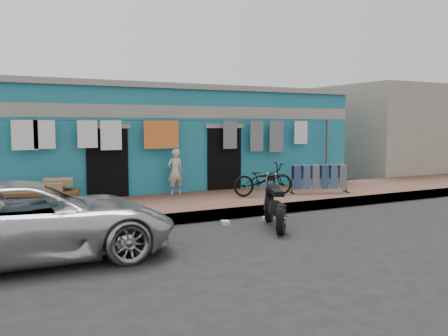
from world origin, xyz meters
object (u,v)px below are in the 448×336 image
at_px(jeans_rack, 319,178).
at_px(seated_person, 175,172).
at_px(bicycle, 263,176).
at_px(charpoy, 41,193).
at_px(motorcycle, 275,203).
at_px(car, 31,220).

bearing_deg(jeans_rack, seated_person, 157.20).
xyz_separation_m(bicycle, charpoy, (-5.59, 1.01, -0.24)).
bearing_deg(motorcycle, charpoy, 162.84).
distance_m(bicycle, charpoy, 5.69).
xyz_separation_m(seated_person, charpoy, (-3.56, -0.33, -0.32)).
height_order(bicycle, charpoy, bicycle).
distance_m(seated_person, jeans_rack, 4.10).
bearing_deg(car, jeans_rack, -70.79).
bearing_deg(bicycle, car, 123.48).
bearing_deg(bicycle, seated_person, 65.68).
bearing_deg(bicycle, motorcycle, 161.93).
distance_m(motorcycle, charpoy, 5.57).
distance_m(car, charpoy, 3.85).
height_order(car, seated_person, seated_person).
height_order(motorcycle, charpoy, motorcycle).
height_order(seated_person, charpoy, seated_person).
bearing_deg(charpoy, motorcycle, -39.88).
bearing_deg(jeans_rack, car, -162.14).
bearing_deg(motorcycle, seated_person, 123.14).
height_order(bicycle, motorcycle, bicycle).
bearing_deg(seated_person, jeans_rack, 152.84).
xyz_separation_m(car, charpoy, (0.58, 3.81, -0.11)).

